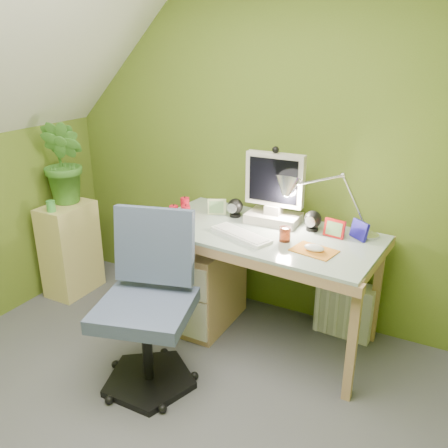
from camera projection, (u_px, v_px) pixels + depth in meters
The scene contains 19 objects.
wall_back at pixel (265, 148), 3.23m from camera, with size 3.20×0.01×2.40m, color #5B7223.
desk at pixel (261, 286), 3.10m from camera, with size 1.44×0.72×0.77m, color tan, non-canonical shape.
monitor at pixel (275, 181), 3.01m from camera, with size 0.41×0.24×0.56m, color beige, non-canonical shape.
speaker_left at pixel (235, 208), 3.19m from camera, with size 0.11×0.11×0.13m, color black, non-canonical shape.
speaker_right at pixel (313, 221), 2.95m from camera, with size 0.11×0.11×0.13m, color black, non-canonical shape.
keyboard at pixel (241, 235), 2.87m from camera, with size 0.41×0.13×0.02m, color white.
mousepad at pixel (314, 251), 2.68m from camera, with size 0.24×0.17×0.01m, color #C26F1E.
mouse at pixel (314, 248), 2.67m from camera, with size 0.12×0.07×0.04m, color white.
amber_tumbler at pixel (285, 234), 2.80m from camera, with size 0.07×0.07×0.09m, color maroon.
candle_cluster at pixel (182, 207), 3.21m from camera, with size 0.15×0.13×0.11m, color red, non-canonical shape.
photo_frame_red at pixel (334, 228), 2.85m from camera, with size 0.13×0.02×0.11m, color red.
photo_frame_blue at pixel (359, 230), 2.82m from camera, with size 0.13×0.02×0.11m, color #1B1596.
photo_frame_green at pixel (217, 207), 3.23m from camera, with size 0.13×0.02×0.11m, color #B5C587.
desk_lamp at pixel (345, 190), 2.81m from camera, with size 0.53×0.23×0.57m, color #ADAEB2, non-canonical shape.
side_ledge at pixel (71, 249), 3.71m from camera, with size 0.27×0.41×0.72m, color #D6C271.
potted_plant at pixel (65, 162), 3.50m from camera, with size 0.35×0.28×0.64m, color #407F2A.
green_cup at pixel (51, 206), 3.43m from camera, with size 0.06×0.06×0.08m, color green.
task_chair at pixel (144, 306), 2.61m from camera, with size 0.58×0.58×1.04m, color #424E6D, non-canonical shape.
radiator at pixel (345, 309), 3.21m from camera, with size 0.38×0.15×0.38m, color silver.
Camera 1 is at (1.25, -1.36, 1.88)m, focal length 38.00 mm.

